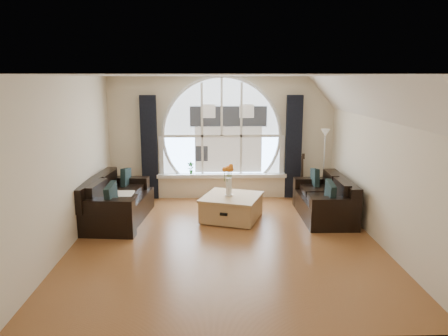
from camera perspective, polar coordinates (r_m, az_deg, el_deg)
ground at (r=7.26m, az=0.21°, el=-9.63°), size 5.00×5.50×0.01m
ceiling at (r=6.75m, az=0.22°, el=12.22°), size 5.00×5.50×0.01m
wall_back at (r=9.59m, az=-0.32°, el=4.04°), size 5.00×0.01×2.70m
wall_front at (r=4.21m, az=1.43°, el=-6.28°), size 5.00×0.01×2.70m
wall_left at (r=7.24m, az=-19.98°, el=0.73°), size 0.01×5.50×2.70m
wall_right at (r=7.39m, az=19.98°, el=0.95°), size 0.01×5.50×2.70m
attic_slope at (r=7.17m, az=18.30°, el=8.82°), size 0.92×5.50×0.72m
arched_window at (r=9.52m, az=-0.32°, el=5.65°), size 2.60×0.06×2.15m
window_sill at (r=9.64m, az=-0.30°, el=-0.99°), size 2.90×0.22×0.08m
window_frame at (r=9.49m, az=-0.31°, el=5.64°), size 2.76×0.08×2.15m
neighbor_house at (r=9.53m, az=0.59°, el=4.90°), size 1.70×0.02×1.50m
curtain_left at (r=9.60m, az=-9.91°, el=2.66°), size 0.35×0.12×2.30m
curtain_right at (r=9.67m, az=9.23°, el=2.75°), size 0.35×0.12×2.30m
sofa_left at (r=8.34m, az=-14.03°, el=-4.19°), size 1.14×2.00×0.85m
sofa_right at (r=8.52m, az=13.17°, el=-3.82°), size 0.89×1.76×0.78m
coffee_chest at (r=8.22m, az=1.02°, el=-5.15°), size 1.31×1.31×0.50m
throw_blanket at (r=8.13m, az=-14.02°, el=-3.89°), size 0.56×0.56×0.10m
vase_flowers at (r=8.05m, az=0.64°, el=-1.07°), size 0.24×0.24×0.70m
floor_lamp at (r=9.50m, az=13.14°, el=0.28°), size 0.24×0.24×1.60m
guitar at (r=9.61m, az=10.26°, el=-1.10°), size 0.38×0.27×1.06m
potted_plant at (r=9.61m, az=-4.44°, el=0.02°), size 0.15×0.11×0.28m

